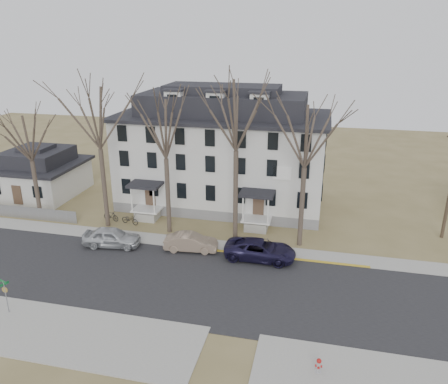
% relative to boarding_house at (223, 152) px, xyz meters
% --- Properties ---
extents(ground, '(120.00, 120.00, 0.00)m').
position_rel_boarding_house_xyz_m(ground, '(2.00, -17.95, -5.38)').
color(ground, olive).
rests_on(ground, ground).
extents(main_road, '(120.00, 10.00, 0.04)m').
position_rel_boarding_house_xyz_m(main_road, '(2.00, -15.95, -5.38)').
color(main_road, '#27272A').
rests_on(main_road, ground).
extents(far_sidewalk, '(120.00, 2.00, 0.08)m').
position_rel_boarding_house_xyz_m(far_sidewalk, '(2.00, -9.95, -5.38)').
color(far_sidewalk, '#A09F97').
rests_on(far_sidewalk, ground).
extents(near_sidewalk_left, '(20.00, 5.00, 0.08)m').
position_rel_boarding_house_xyz_m(near_sidewalk_left, '(-6.00, -22.95, -5.38)').
color(near_sidewalk_left, '#A09F97').
rests_on(near_sidewalk_left, ground).
extents(yellow_curb, '(14.00, 0.25, 0.06)m').
position_rel_boarding_house_xyz_m(yellow_curb, '(7.00, -10.85, -5.38)').
color(yellow_curb, gold).
rests_on(yellow_curb, ground).
extents(boarding_house, '(20.80, 12.36, 12.05)m').
position_rel_boarding_house_xyz_m(boarding_house, '(0.00, 0.00, 0.00)').
color(boarding_house, slate).
rests_on(boarding_house, ground).
extents(small_house, '(8.70, 8.70, 5.00)m').
position_rel_boarding_house_xyz_m(small_house, '(-20.00, -1.96, -3.13)').
color(small_house, silver).
rests_on(small_house, ground).
extents(fence, '(14.00, 0.06, 1.20)m').
position_rel_boarding_house_xyz_m(fence, '(-19.00, -8.45, -5.38)').
color(fence, gray).
rests_on(fence, ground).
extents(tree_far_left, '(8.40, 8.40, 13.72)m').
position_rel_boarding_house_xyz_m(tree_far_left, '(-9.00, -8.15, 4.96)').
color(tree_far_left, '#473B31').
rests_on(tree_far_left, ground).
extents(tree_mid_left, '(7.80, 7.80, 12.74)m').
position_rel_boarding_house_xyz_m(tree_mid_left, '(-3.00, -8.15, 4.22)').
color(tree_mid_left, '#473B31').
rests_on(tree_mid_left, ground).
extents(tree_center, '(9.00, 9.00, 14.70)m').
position_rel_boarding_house_xyz_m(tree_center, '(3.00, -8.15, 5.71)').
color(tree_center, '#473B31').
rests_on(tree_center, ground).
extents(tree_mid_right, '(7.80, 7.80, 12.74)m').
position_rel_boarding_house_xyz_m(tree_mid_right, '(8.50, -8.15, 4.22)').
color(tree_mid_right, '#473B31').
rests_on(tree_mid_right, ground).
extents(tree_bungalow, '(6.60, 6.60, 10.78)m').
position_rel_boarding_house_xyz_m(tree_bungalow, '(-16.00, -8.15, 2.74)').
color(tree_bungalow, '#473B31').
rests_on(tree_bungalow, ground).
extents(car_silver, '(4.93, 2.51, 1.61)m').
position_rel_boarding_house_xyz_m(car_silver, '(-6.69, -11.90, -4.57)').
color(car_silver, silver).
rests_on(car_silver, ground).
extents(car_tan, '(4.46, 1.98, 1.42)m').
position_rel_boarding_house_xyz_m(car_tan, '(-0.06, -11.18, -4.67)').
color(car_tan, gray).
rests_on(car_tan, ground).
extents(car_navy, '(5.57, 2.61, 1.54)m').
position_rel_boarding_house_xyz_m(car_navy, '(5.63, -11.31, -4.61)').
color(car_navy, '#1B1734').
rests_on(car_navy, ground).
extents(bicycle_left, '(1.89, 1.02, 0.94)m').
position_rel_boarding_house_xyz_m(bicycle_left, '(-7.10, -7.49, -4.91)').
color(bicycle_left, black).
rests_on(bicycle_left, ground).
extents(bicycle_right, '(1.73, 0.79, 1.00)m').
position_rel_boarding_house_xyz_m(bicycle_right, '(-9.16, -7.19, -4.88)').
color(bicycle_right, black).
rests_on(bicycle_right, ground).
extents(fire_hydrant, '(0.37, 0.35, 0.90)m').
position_rel_boarding_house_xyz_m(fire_hydrant, '(10.42, -22.76, -4.93)').
color(fire_hydrant, '#B7B7BA').
rests_on(fire_hydrant, ground).
extents(street_sign, '(0.68, 0.68, 2.38)m').
position_rel_boarding_house_xyz_m(street_sign, '(-8.89, -21.87, -3.78)').
color(street_sign, gray).
rests_on(street_sign, ground).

